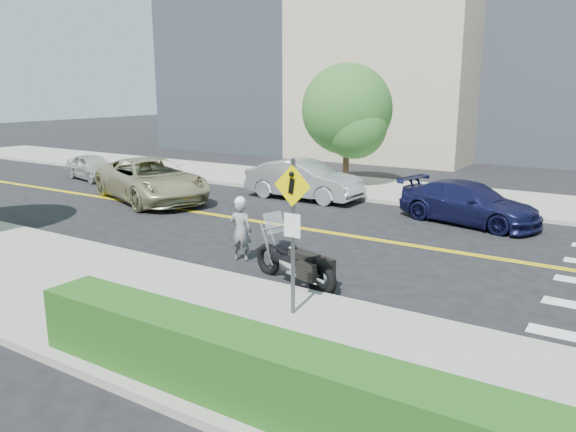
% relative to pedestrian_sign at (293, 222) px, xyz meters
% --- Properties ---
extents(ground_plane, '(120.00, 120.00, 0.00)m').
position_rel_pedestrian_sign_xyz_m(ground_plane, '(-4.20, 6.31, -1.96)').
color(ground_plane, black).
rests_on(ground_plane, ground).
extents(sidewalk_near, '(60.00, 5.00, 0.15)m').
position_rel_pedestrian_sign_xyz_m(sidewalk_near, '(-4.20, -1.19, -1.89)').
color(sidewalk_near, '#9E9B91').
rests_on(sidewalk_near, ground_plane).
extents(sidewalk_far, '(60.00, 5.00, 0.15)m').
position_rel_pedestrian_sign_xyz_m(sidewalk_far, '(-4.20, 13.81, -1.89)').
color(sidewalk_far, '#9E9B91').
rests_on(sidewalk_far, ground_plane).
extents(hedge, '(9.00, 0.90, 1.00)m').
position_rel_pedestrian_sign_xyz_m(hedge, '(1.80, -2.99, -1.31)').
color(hedge, '#235619').
rests_on(hedge, sidewalk_near).
extents(pedestrian_sign, '(0.78, 0.08, 3.00)m').
position_rel_pedestrian_sign_xyz_m(pedestrian_sign, '(0.00, 0.00, 0.00)').
color(pedestrian_sign, '#4C4C51').
rests_on(pedestrian_sign, sidewalk_near).
extents(motorcyclist, '(0.67, 0.54, 1.70)m').
position_rel_pedestrian_sign_xyz_m(motorcyclist, '(-3.20, 2.55, -1.11)').
color(motorcyclist, '#ACADB1').
rests_on(motorcyclist, ground).
extents(motorcycle, '(2.68, 1.48, 1.56)m').
position_rel_pedestrian_sign_xyz_m(motorcycle, '(-1.08, 1.79, -1.18)').
color(motorcycle, black).
rests_on(motorcycle, ground).
extents(suv, '(6.66, 4.77, 1.68)m').
position_rel_pedestrian_sign_xyz_m(suv, '(-11.02, 6.95, -1.12)').
color(suv, tan).
rests_on(suv, ground).
extents(parked_car_white, '(3.89, 2.30, 1.24)m').
position_rel_pedestrian_sign_xyz_m(parked_car_white, '(-17.27, 9.11, -1.34)').
color(parked_car_white, beige).
rests_on(parked_car_white, ground).
extents(parked_car_silver, '(4.81, 1.72, 1.58)m').
position_rel_pedestrian_sign_xyz_m(parked_car_silver, '(-6.10, 10.50, -1.17)').
color(parked_car_silver, '#ABADB3').
rests_on(parked_car_silver, ground).
extents(parked_car_blue, '(5.04, 2.97, 1.37)m').
position_rel_pedestrian_sign_xyz_m(parked_car_blue, '(0.64, 9.91, -1.28)').
color(parked_car_blue, '#161843').
rests_on(parked_car_blue, ground).
extents(tree_far_a, '(4.00, 4.00, 5.47)m').
position_rel_pedestrian_sign_xyz_m(tree_far_a, '(-5.95, 13.92, 1.50)').
color(tree_far_a, '#382619').
rests_on(tree_far_a, ground).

